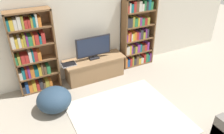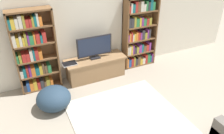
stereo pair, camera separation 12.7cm
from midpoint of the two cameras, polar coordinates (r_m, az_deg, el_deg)
The scene contains 8 objects.
wall_back at distance 5.33m, azimuth -4.38°, elevation 11.29°, with size 8.80×0.06×2.60m.
bookshelf_left at distance 5.02m, azimuth -19.12°, elevation 3.63°, with size 0.90×0.30×1.86m.
bookshelf_right at distance 5.83m, azimuth 7.57°, elevation 8.56°, with size 0.90×0.30×1.86m.
tv_stand at distance 5.46m, azimuth -3.64°, elevation -0.17°, with size 1.49×0.52×0.53m.
television at distance 5.21m, azimuth -3.89°, elevation 5.26°, with size 0.87×0.16×0.57m.
laptop at distance 5.14m, azimuth -10.35°, elevation 0.84°, with size 0.33×0.24×0.03m.
area_rug at distance 4.41m, azimuth 4.70°, elevation -12.93°, with size 2.07×1.92×0.02m.
beanbag_ottoman at distance 4.61m, azimuth -14.21°, elevation -7.96°, with size 0.70×0.70×0.48m, color #23384C.
Camera 2 is at (-1.73, -0.53, 3.01)m, focal length 35.00 mm.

